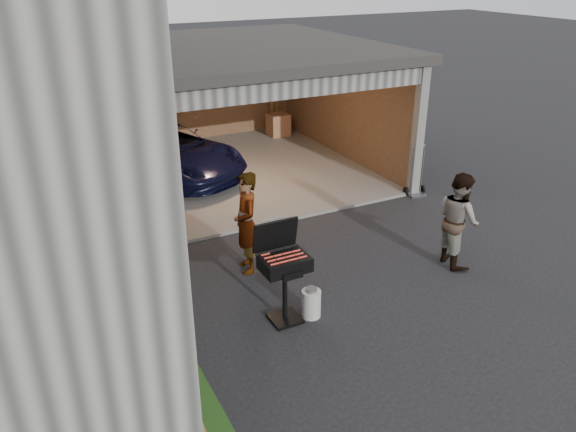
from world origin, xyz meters
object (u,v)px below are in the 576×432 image
at_px(propane_tank, 311,304).
at_px(man, 458,219).
at_px(minivan, 163,154).
at_px(hand_truck, 416,186).
at_px(bbq_grill, 284,266).
at_px(plywood_panel, 190,402).
at_px(woman, 246,223).

bearing_deg(propane_tank, man, 5.57).
height_order(minivan, hand_truck, minivan).
xyz_separation_m(bbq_grill, plywood_panel, (-1.80, -1.46, -0.38)).
distance_m(minivan, hand_truck, 5.61).
height_order(woman, man, woman).
relative_size(minivan, propane_tank, 10.22).
bearing_deg(bbq_grill, plywood_panel, -141.03).
distance_m(minivan, man, 6.79).
bearing_deg(plywood_panel, woman, 57.17).
height_order(bbq_grill, hand_truck, bbq_grill).
relative_size(propane_tank, hand_truck, 0.38).
distance_m(man, propane_tank, 2.90).
bearing_deg(plywood_panel, bbq_grill, 38.97).
bearing_deg(plywood_panel, man, 17.93).
bearing_deg(minivan, plywood_panel, -127.24).
relative_size(minivan, plywood_panel, 4.44).
height_order(man, plywood_panel, man).
height_order(minivan, woman, woman).
bearing_deg(hand_truck, minivan, 149.34).
height_order(minivan, plywood_panel, minivan).
bearing_deg(bbq_grill, minivan, 89.25).
bearing_deg(man, bbq_grill, 104.28).
bearing_deg(man, propane_tank, 106.95).
bearing_deg(woman, minivan, -171.39).
height_order(propane_tank, hand_truck, hand_truck).
height_order(bbq_grill, propane_tank, bbq_grill).
bearing_deg(minivan, bbq_grill, -114.16).
bearing_deg(minivan, man, -86.05).
height_order(propane_tank, plywood_panel, plywood_panel).
relative_size(woman, propane_tank, 4.05).
bearing_deg(man, woman, 78.20).
bearing_deg(woman, bbq_grill, 4.54).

